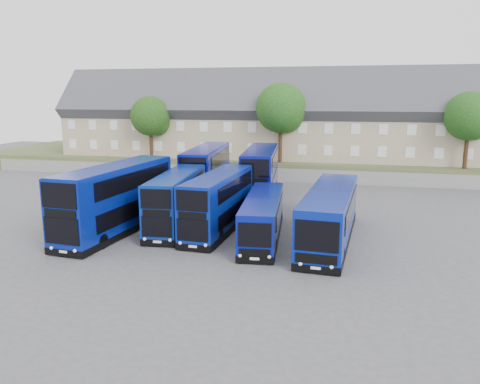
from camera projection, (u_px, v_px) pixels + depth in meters
name	position (u px, v px, depth m)	size (l,w,h in m)	color
ground	(195.00, 242.00, 31.57)	(120.00, 120.00, 0.00)	#4C4B51
retaining_wall	(261.00, 174.00, 54.31)	(70.00, 0.40, 1.50)	slate
earth_bank	(274.00, 161.00, 63.80)	(80.00, 20.00, 2.00)	#434D2B
terrace_row	(270.00, 121.00, 58.86)	(54.00, 10.40, 11.20)	tan
dd_front_left	(116.00, 200.00, 33.48)	(3.79, 12.26, 4.80)	navy
dd_front_mid	(177.00, 201.00, 34.77)	(3.30, 10.26, 4.01)	navy
dd_front_right	(219.00, 203.00, 33.81)	(2.88, 10.49, 4.13)	navy
dd_rear_left	(207.00, 172.00, 45.78)	(3.85, 12.05, 4.71)	#070E8D
dd_rear_right	(261.00, 174.00, 44.57)	(3.91, 12.10, 4.73)	#070D81
coach_east_a	(263.00, 218.00, 32.05)	(3.26, 10.92, 2.94)	#071187
coach_east_b	(330.00, 216.00, 31.39)	(3.61, 13.18, 3.56)	#071C8F
tree_west	(152.00, 118.00, 57.18)	(4.80, 4.80, 7.65)	#382314
tree_mid	(282.00, 110.00, 53.88)	(5.76, 5.76, 9.18)	#382314
tree_east	(470.00, 118.00, 49.08)	(5.12, 5.12, 8.16)	#382314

